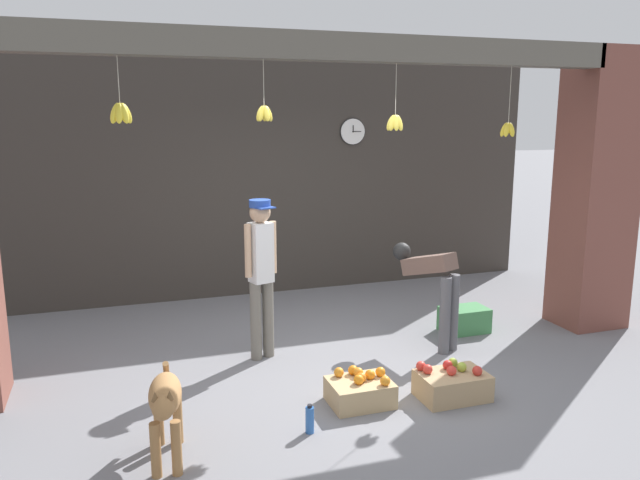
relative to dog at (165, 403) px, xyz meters
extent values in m
plane|color=slate|center=(1.64, 1.16, -0.44)|extent=(60.00, 60.00, 0.00)
cube|color=#38332D|center=(1.64, 3.91, 1.09)|extent=(7.66, 0.12, 3.06)
cube|color=brown|center=(4.82, 1.46, 1.09)|extent=(0.70, 0.60, 3.06)
cube|color=#5B564C|center=(1.64, 1.28, 2.50)|extent=(5.76, 0.24, 0.24)
cylinder|color=#B2AD99|center=(-0.15, 1.29, 2.20)|extent=(0.01, 0.01, 0.37)
ellipsoid|color=yellow|center=(-0.10, 1.29, 1.93)|extent=(0.12, 0.06, 0.18)
ellipsoid|color=yellow|center=(-0.12, 1.32, 1.93)|extent=(0.10, 0.11, 0.19)
ellipsoid|color=yellow|center=(-0.16, 1.33, 1.93)|extent=(0.08, 0.12, 0.19)
ellipsoid|color=yellow|center=(-0.19, 1.31, 1.93)|extent=(0.12, 0.09, 0.19)
ellipsoid|color=yellow|center=(-0.19, 1.27, 1.93)|extent=(0.12, 0.09, 0.19)
ellipsoid|color=yellow|center=(-0.16, 1.24, 1.93)|extent=(0.08, 0.12, 0.19)
ellipsoid|color=yellow|center=(-0.12, 1.25, 1.93)|extent=(0.10, 0.11, 0.19)
cylinder|color=#B2AD99|center=(1.02, 1.24, 2.19)|extent=(0.01, 0.01, 0.39)
ellipsoid|color=gold|center=(1.06, 1.24, 1.93)|extent=(0.10, 0.05, 0.15)
ellipsoid|color=gold|center=(1.04, 1.27, 1.93)|extent=(0.07, 0.10, 0.15)
ellipsoid|color=gold|center=(0.99, 1.26, 1.93)|extent=(0.09, 0.08, 0.16)
ellipsoid|color=gold|center=(0.99, 1.22, 1.93)|extent=(0.09, 0.08, 0.16)
ellipsoid|color=gold|center=(1.04, 1.20, 1.93)|extent=(0.07, 0.10, 0.15)
cylinder|color=#B2AD99|center=(2.28, 1.29, 2.15)|extent=(0.01, 0.01, 0.46)
ellipsoid|color=yellow|center=(2.32, 1.29, 1.84)|extent=(0.11, 0.06, 0.16)
ellipsoid|color=yellow|center=(2.31, 1.32, 1.84)|extent=(0.09, 0.10, 0.17)
ellipsoid|color=yellow|center=(2.27, 1.33, 1.84)|extent=(0.07, 0.11, 0.17)
ellipsoid|color=yellow|center=(2.25, 1.31, 1.84)|extent=(0.10, 0.08, 0.17)
ellipsoid|color=yellow|center=(2.25, 1.28, 1.84)|extent=(0.10, 0.08, 0.17)
ellipsoid|color=yellow|center=(2.27, 1.25, 1.84)|extent=(0.07, 0.11, 0.17)
ellipsoid|color=yellow|center=(2.31, 1.26, 1.84)|extent=(0.09, 0.10, 0.17)
cylinder|color=#B2AD99|center=(3.50, 1.27, 2.11)|extent=(0.01, 0.01, 0.54)
ellipsoid|color=yellow|center=(3.54, 1.27, 1.77)|extent=(0.10, 0.05, 0.15)
ellipsoid|color=yellow|center=(3.51, 1.30, 1.77)|extent=(0.07, 0.10, 0.16)
ellipsoid|color=yellow|center=(3.47, 1.29, 1.77)|extent=(0.09, 0.08, 0.16)
ellipsoid|color=yellow|center=(3.47, 1.24, 1.77)|extent=(0.09, 0.08, 0.16)
ellipsoid|color=yellow|center=(3.51, 1.23, 1.77)|extent=(0.07, 0.10, 0.16)
ellipsoid|color=#9E7042|center=(0.00, 0.03, 0.05)|extent=(0.29, 0.58, 0.22)
cylinder|color=#9E7042|center=(0.04, -0.19, -0.25)|extent=(0.07, 0.07, 0.39)
cylinder|color=#9E7042|center=(-0.09, -0.17, -0.25)|extent=(0.07, 0.07, 0.39)
cylinder|color=#9E7042|center=(0.10, 0.23, -0.25)|extent=(0.07, 0.07, 0.39)
cylinder|color=#9E7042|center=(-0.04, 0.25, -0.25)|extent=(0.07, 0.07, 0.39)
ellipsoid|color=#9E7042|center=(-0.03, -0.27, 0.10)|extent=(0.17, 0.22, 0.15)
cone|color=brown|center=(0.01, -0.28, 0.18)|extent=(0.05, 0.05, 0.06)
cone|color=brown|center=(-0.08, -0.27, 0.18)|extent=(0.05, 0.05, 0.06)
cylinder|color=#9E7042|center=(0.04, 0.34, 0.07)|extent=(0.07, 0.18, 0.23)
cylinder|color=#6B665B|center=(1.13, 1.65, -0.05)|extent=(0.11, 0.11, 0.77)
cylinder|color=#6B665B|center=(0.99, 1.61, -0.05)|extent=(0.11, 0.11, 0.77)
cube|color=white|center=(1.06, 1.63, 0.62)|extent=(0.24, 0.22, 0.58)
cylinder|color=tan|center=(1.19, 1.67, 0.66)|extent=(0.06, 0.06, 0.51)
cylinder|color=tan|center=(0.93, 1.59, 0.66)|extent=(0.06, 0.06, 0.51)
sphere|color=tan|center=(1.06, 1.63, 1.01)|extent=(0.20, 0.20, 0.20)
cylinder|color=#234299|center=(1.06, 1.63, 1.10)|extent=(0.20, 0.20, 0.07)
cube|color=#234299|center=(1.09, 1.54, 1.07)|extent=(0.20, 0.16, 0.01)
cylinder|color=#56565B|center=(2.81, 1.16, -0.04)|extent=(0.11, 0.11, 0.79)
cylinder|color=#56565B|center=(2.94, 1.22, -0.04)|extent=(0.11, 0.11, 0.79)
cube|color=brown|center=(2.77, 1.44, 0.42)|extent=(0.44, 0.62, 0.31)
sphere|color=black|center=(2.62, 1.77, 0.50)|extent=(0.19, 0.19, 0.19)
cube|color=tan|center=(1.59, 0.39, -0.34)|extent=(0.51, 0.40, 0.20)
sphere|color=orange|center=(1.76, 0.25, -0.20)|extent=(0.08, 0.08, 0.08)
sphere|color=orange|center=(1.60, 0.38, -0.20)|extent=(0.08, 0.08, 0.08)
sphere|color=orange|center=(1.69, 0.41, -0.20)|extent=(0.08, 0.08, 0.08)
sphere|color=orange|center=(1.46, 0.54, -0.20)|extent=(0.08, 0.08, 0.08)
sphere|color=orange|center=(1.56, 0.34, -0.20)|extent=(0.08, 0.08, 0.08)
sphere|color=orange|center=(1.61, 0.48, -0.20)|extent=(0.08, 0.08, 0.08)
sphere|color=orange|center=(1.59, 0.54, -0.20)|extent=(0.08, 0.08, 0.08)
sphere|color=orange|center=(1.79, 0.43, -0.20)|extent=(0.08, 0.08, 0.08)
cube|color=tan|center=(2.37, 0.24, -0.33)|extent=(0.57, 0.39, 0.22)
sphere|color=red|center=(2.38, 0.34, -0.18)|extent=(0.08, 0.08, 0.08)
sphere|color=#99B238|center=(2.45, 0.37, -0.18)|extent=(0.08, 0.08, 0.08)
sphere|color=#99B238|center=(2.47, 0.26, -0.18)|extent=(0.08, 0.08, 0.08)
sphere|color=red|center=(2.35, 0.22, -0.18)|extent=(0.08, 0.08, 0.08)
sphere|color=red|center=(2.55, 0.15, -0.18)|extent=(0.08, 0.08, 0.08)
sphere|color=red|center=(2.17, 0.31, -0.18)|extent=(0.08, 0.08, 0.08)
sphere|color=red|center=(2.15, 0.39, -0.18)|extent=(0.08, 0.08, 0.08)
cube|color=#42844C|center=(3.35, 1.66, -0.30)|extent=(0.50, 0.33, 0.27)
cylinder|color=#2D60AD|center=(1.05, 0.06, -0.34)|extent=(0.07, 0.07, 0.20)
cylinder|color=black|center=(1.05, 0.06, -0.22)|extent=(0.04, 0.04, 0.02)
cylinder|color=black|center=(2.86, 3.84, 1.69)|extent=(0.36, 0.01, 0.36)
cylinder|color=white|center=(2.86, 3.83, 1.69)|extent=(0.34, 0.02, 0.34)
cube|color=black|center=(2.86, 3.82, 1.73)|extent=(0.01, 0.01, 0.10)
cube|color=black|center=(2.91, 3.82, 1.69)|extent=(0.13, 0.01, 0.01)
camera|label=1|loc=(-0.26, -4.06, 1.92)|focal=35.00mm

